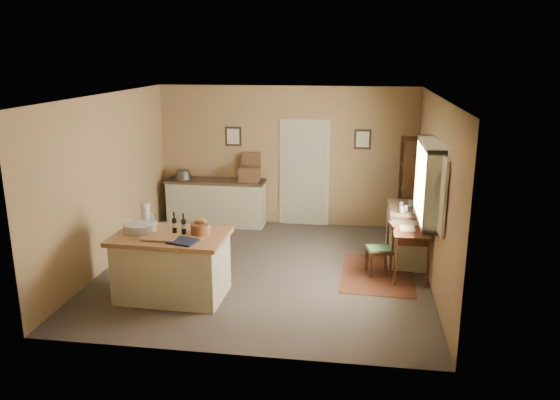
# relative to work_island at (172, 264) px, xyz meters

# --- Properties ---
(ground) EXTENTS (5.00, 5.00, 0.00)m
(ground) POSITION_rel_work_island_xyz_m (1.12, 1.11, -0.48)
(ground) COLOR #50453D
(ground) RESTS_ON ground
(wall_back) EXTENTS (5.00, 0.10, 2.70)m
(wall_back) POSITION_rel_work_island_xyz_m (1.12, 3.61, 0.87)
(wall_back) COLOR olive
(wall_back) RESTS_ON ground
(wall_front) EXTENTS (5.00, 0.10, 2.70)m
(wall_front) POSITION_rel_work_island_xyz_m (1.12, -1.39, 0.87)
(wall_front) COLOR olive
(wall_front) RESTS_ON ground
(wall_left) EXTENTS (0.10, 5.00, 2.70)m
(wall_left) POSITION_rel_work_island_xyz_m (-1.38, 1.11, 0.87)
(wall_left) COLOR olive
(wall_left) RESTS_ON ground
(wall_right) EXTENTS (0.10, 5.00, 2.70)m
(wall_right) POSITION_rel_work_island_xyz_m (3.62, 1.11, 0.87)
(wall_right) COLOR olive
(wall_right) RESTS_ON ground
(ceiling) EXTENTS (5.00, 5.00, 0.00)m
(ceiling) POSITION_rel_work_island_xyz_m (1.12, 1.11, 2.22)
(ceiling) COLOR silver
(ceiling) RESTS_ON wall_back
(door) EXTENTS (0.97, 0.06, 2.11)m
(door) POSITION_rel_work_island_xyz_m (1.47, 3.58, 0.57)
(door) COLOR #A4A58B
(door) RESTS_ON ground
(framed_prints) EXTENTS (2.82, 0.02, 0.38)m
(framed_prints) POSITION_rel_work_island_xyz_m (1.32, 3.59, 1.24)
(framed_prints) COLOR black
(framed_prints) RESTS_ON ground
(window) EXTENTS (0.25, 1.99, 1.12)m
(window) POSITION_rel_work_island_xyz_m (3.54, 0.91, 1.07)
(window) COLOR #C1BA9C
(window) RESTS_ON ground
(work_island) EXTENTS (1.56, 1.04, 1.20)m
(work_island) POSITION_rel_work_island_xyz_m (0.00, 0.00, 0.00)
(work_island) COLOR #C1BA9C
(work_island) RESTS_ON ground
(sideboard) EXTENTS (1.93, 0.55, 1.18)m
(sideboard) POSITION_rel_work_island_xyz_m (-0.22, 3.31, -0.00)
(sideboard) COLOR #C1BA9C
(sideboard) RESTS_ON ground
(rug) EXTENTS (1.17, 1.64, 0.01)m
(rug) POSITION_rel_work_island_xyz_m (2.87, 1.19, -0.48)
(rug) COLOR #4E2110
(rug) RESTS_ON ground
(writing_desk) EXTENTS (0.53, 0.87, 0.82)m
(writing_desk) POSITION_rel_work_island_xyz_m (3.32, 1.19, 0.19)
(writing_desk) COLOR #3D1F11
(writing_desk) RESTS_ON ground
(desk_chair) EXTENTS (0.44, 0.44, 0.79)m
(desk_chair) POSITION_rel_work_island_xyz_m (2.87, 1.20, -0.08)
(desk_chair) COLOR #311E10
(desk_chair) RESTS_ON ground
(right_cabinet) EXTENTS (0.60, 1.07, 0.99)m
(right_cabinet) POSITION_rel_work_island_xyz_m (3.32, 1.86, -0.02)
(right_cabinet) COLOR #C1BA9C
(right_cabinet) RESTS_ON ground
(shelving_unit) EXTENTS (0.31, 0.82, 1.82)m
(shelving_unit) POSITION_rel_work_island_xyz_m (3.47, 3.11, 0.43)
(shelving_unit) COLOR #311E10
(shelving_unit) RESTS_ON ground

